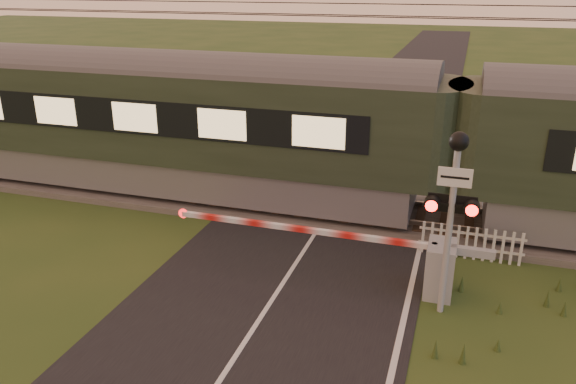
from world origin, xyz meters
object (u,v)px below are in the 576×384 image
(boom_gate, at_px, (424,264))
(train, at_px, (455,144))
(picket_fence, at_px, (471,243))
(crossing_signal, at_px, (453,193))

(boom_gate, bearing_deg, train, 85.22)
(train, bearing_deg, boom_gate, -94.78)
(train, distance_m, boom_gate, 4.13)
(picket_fence, bearing_deg, crossing_signal, -101.56)
(boom_gate, relative_size, crossing_signal, 1.91)
(crossing_signal, height_order, picket_fence, crossing_signal)
(train, relative_size, boom_gate, 6.07)
(train, distance_m, crossing_signal, 4.49)
(boom_gate, relative_size, picket_fence, 2.93)
(train, xyz_separation_m, crossing_signal, (0.12, -4.48, 0.27))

